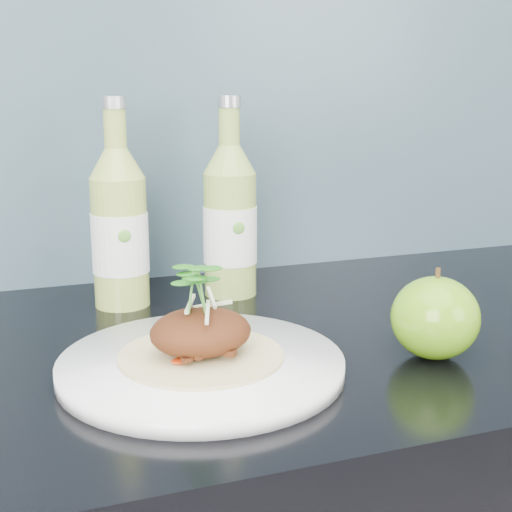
% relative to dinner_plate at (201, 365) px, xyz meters
% --- Properties ---
extents(subway_backsplash, '(4.00, 0.02, 0.70)m').
position_rel_dinner_plate_xyz_m(subway_backsplash, '(0.07, 0.39, 0.34)').
color(subway_backsplash, '#709AB0').
rests_on(subway_backsplash, kitchen_counter).
extents(dinner_plate, '(0.32, 0.32, 0.02)m').
position_rel_dinner_plate_xyz_m(dinner_plate, '(0.00, 0.00, 0.00)').
color(dinner_plate, white).
rests_on(dinner_plate, kitchen_counter).
extents(pork_taco, '(0.16, 0.16, 0.10)m').
position_rel_dinner_plate_xyz_m(pork_taco, '(0.00, 0.00, 0.04)').
color(pork_taco, tan).
rests_on(pork_taco, dinner_plate).
extents(green_apple, '(0.12, 0.12, 0.10)m').
position_rel_dinner_plate_xyz_m(green_apple, '(0.24, -0.04, 0.04)').
color(green_apple, '#5A9310').
rests_on(green_apple, kitchen_counter).
extents(cider_bottle_left, '(0.08, 0.08, 0.27)m').
position_rel_dinner_plate_xyz_m(cider_bottle_left, '(-0.04, 0.25, 0.09)').
color(cider_bottle_left, '#A0B74C').
rests_on(cider_bottle_left, kitchen_counter).
extents(cider_bottle_right, '(0.08, 0.08, 0.27)m').
position_rel_dinner_plate_xyz_m(cider_bottle_right, '(0.11, 0.25, 0.09)').
color(cider_bottle_right, '#95B34A').
rests_on(cider_bottle_right, kitchen_counter).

